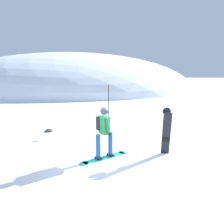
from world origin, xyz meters
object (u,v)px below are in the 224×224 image
Objects in this scene: rock_dark at (49,132)px; piste_marker_near at (109,104)px; spare_snowboard at (166,131)px; snowboarder_main at (104,131)px.

piste_marker_near is at bearing 18.79° from rock_dark.
piste_marker_near is (-2.36, 3.30, 0.44)m from spare_snowboard.
rock_dark is (-3.09, 2.86, -0.92)m from snowboarder_main.
snowboarder_main is 4.31m from rock_dark.
piste_marker_near is 3.21m from rock_dark.
snowboarder_main is 2.14m from spare_snowboard.
spare_snowboard reaches higher than rock_dark.
rock_dark is at bearing -161.21° from piste_marker_near.
piste_marker_near reaches higher than spare_snowboard.
piste_marker_near is at bearing 125.59° from spare_snowboard.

